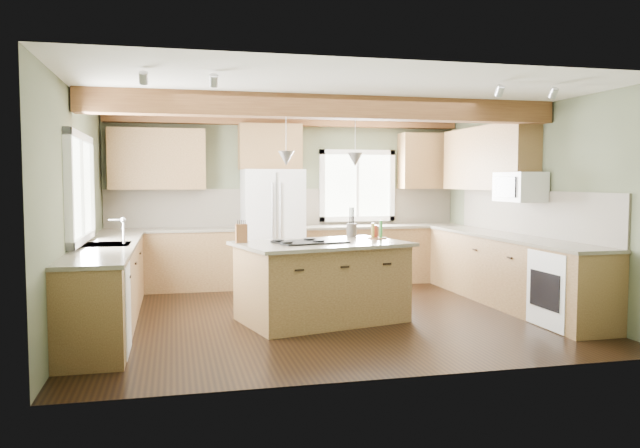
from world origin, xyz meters
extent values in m
plane|color=black|center=(0.00, 0.00, 0.00)|extent=(5.60, 5.60, 0.00)
plane|color=silver|center=(0.00, 0.00, 2.60)|extent=(5.60, 5.60, 0.00)
plane|color=#4A5139|center=(0.00, 2.50, 1.30)|extent=(5.60, 0.00, 5.60)
plane|color=#4A5139|center=(-2.80, 0.00, 1.30)|extent=(0.00, 5.00, 5.00)
plane|color=#4A5139|center=(2.80, 0.00, 1.30)|extent=(0.00, 5.00, 5.00)
cube|color=#552E18|center=(0.00, -0.29, 2.47)|extent=(5.55, 0.26, 0.26)
cube|color=#552E18|center=(0.00, 2.40, 2.54)|extent=(5.55, 0.20, 0.10)
cube|color=brown|center=(0.00, 2.48, 1.21)|extent=(5.58, 0.03, 0.58)
cube|color=brown|center=(2.78, 0.05, 1.21)|extent=(0.03, 3.70, 0.58)
cube|color=brown|center=(-1.79, 2.20, 0.44)|extent=(2.02, 0.60, 0.88)
cube|color=brown|center=(-1.79, 2.20, 0.90)|extent=(2.06, 0.64, 0.04)
cube|color=brown|center=(1.49, 2.20, 0.44)|extent=(2.62, 0.60, 0.88)
cube|color=brown|center=(1.49, 2.20, 0.90)|extent=(2.66, 0.64, 0.04)
cube|color=brown|center=(-2.50, 0.05, 0.44)|extent=(0.60, 3.70, 0.88)
cube|color=brown|center=(-2.50, 0.05, 0.90)|extent=(0.64, 3.74, 0.04)
cube|color=brown|center=(2.50, 0.05, 0.44)|extent=(0.60, 3.70, 0.88)
cube|color=brown|center=(2.50, 0.05, 0.90)|extent=(0.64, 3.74, 0.04)
cube|color=brown|center=(-1.99, 2.33, 1.95)|extent=(1.40, 0.35, 0.90)
cube|color=brown|center=(-0.30, 2.33, 2.15)|extent=(0.96, 0.35, 0.70)
cube|color=brown|center=(2.62, 0.90, 1.95)|extent=(0.35, 2.20, 0.90)
cube|color=brown|center=(2.30, 2.33, 1.95)|extent=(0.90, 0.35, 0.90)
cube|color=white|center=(-2.78, 0.05, 1.55)|extent=(0.04, 1.60, 1.05)
cube|color=white|center=(1.15, 2.48, 1.55)|extent=(1.10, 0.04, 1.00)
cube|color=#262628|center=(-2.50, 0.05, 0.91)|extent=(0.50, 0.65, 0.03)
cylinder|color=#B2B2B7|center=(-2.32, 0.05, 1.05)|extent=(0.02, 0.02, 0.28)
cube|color=white|center=(-2.49, -1.25, 0.43)|extent=(0.60, 0.60, 0.84)
cube|color=white|center=(2.49, -1.25, 0.43)|extent=(0.60, 0.72, 0.84)
cube|color=white|center=(2.58, -0.05, 1.55)|extent=(0.40, 0.70, 0.38)
cone|color=#B2B2B7|center=(-0.53, -0.39, 1.88)|extent=(0.18, 0.18, 0.16)
cone|color=#B2B2B7|center=(0.33, -0.18, 1.88)|extent=(0.18, 0.18, 0.16)
cube|color=white|center=(-0.30, 2.12, 0.90)|extent=(0.90, 0.74, 1.80)
cube|color=brown|center=(-0.10, -0.29, 0.44)|extent=(1.99, 1.48, 0.88)
cube|color=brown|center=(-0.10, -0.29, 0.90)|extent=(2.13, 1.62, 0.04)
cube|color=black|center=(-0.25, -0.32, 0.93)|extent=(0.87, 0.68, 0.02)
cube|color=brown|center=(-1.01, -0.14, 1.03)|extent=(0.13, 0.10, 0.21)
cylinder|color=#403B33|center=(0.42, 0.28, 1.01)|extent=(0.17, 0.17, 0.17)
camera|label=1|loc=(-1.77, -7.27, 1.63)|focal=35.00mm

